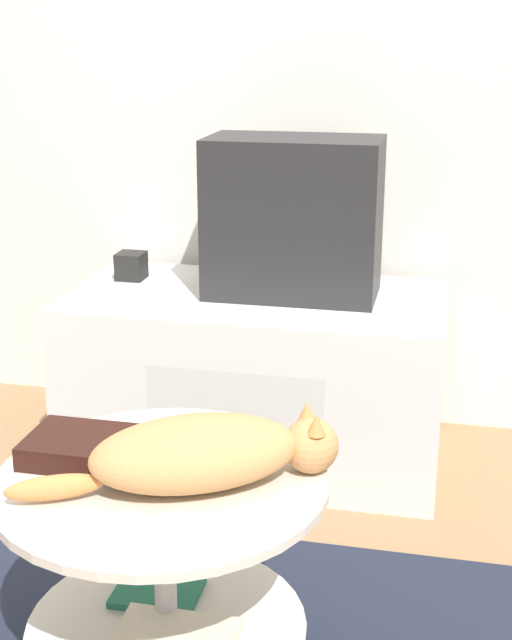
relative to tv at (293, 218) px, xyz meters
name	(u,v)px	position (x,y,z in m)	size (l,w,h in m)	color
wall_back	(312,25)	(-0.01, 0.35, 0.54)	(8.00, 0.05, 2.60)	silver
tv_stand	(256,376)	(-0.10, -0.03, -0.50)	(1.13, 0.60, 0.53)	silver
tv	(293,218)	(0.00, 0.00, 0.00)	(0.51, 0.28, 0.47)	#232326
speaker	(131,266)	(-0.53, 0.06, -0.19)	(0.09, 0.09, 0.09)	black
coffee_table	(165,558)	(-0.04, -1.14, -0.44)	(0.63, 0.63, 0.48)	#B2B2B7
dvd_box	(84,448)	(-0.21, -1.10, -0.24)	(0.22, 0.16, 0.05)	black
cat	(204,453)	(0.04, -1.14, -0.20)	(0.56, 0.35, 0.13)	tan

